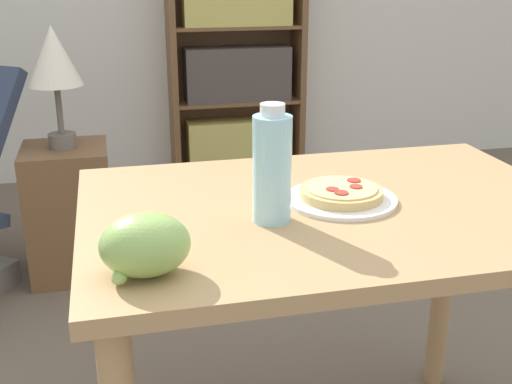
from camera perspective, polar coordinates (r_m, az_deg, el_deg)
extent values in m
cube|color=tan|center=(1.42, 6.80, -1.68)|extent=(1.09, 0.75, 0.03)
cylinder|color=tan|center=(1.80, -12.34, -10.71)|extent=(0.06, 0.06, 0.73)
cylinder|color=tan|center=(2.04, 16.36, -7.29)|extent=(0.06, 0.06, 0.73)
cylinder|color=white|center=(1.43, 7.56, -0.65)|extent=(0.25, 0.25, 0.01)
cylinder|color=#DBB26B|center=(1.43, 7.58, -0.09)|extent=(0.18, 0.18, 0.02)
cylinder|color=#EACC7A|center=(1.42, 7.60, 0.37)|extent=(0.16, 0.16, 0.00)
cylinder|color=#A83328|center=(1.42, 8.88, 0.48)|extent=(0.03, 0.03, 0.00)
cylinder|color=#A83328|center=(1.40, 6.81, 0.26)|extent=(0.03, 0.03, 0.00)
cylinder|color=#A83328|center=(1.46, 8.69, 1.04)|extent=(0.03, 0.03, 0.00)
cylinder|color=#A83328|center=(1.38, 7.67, -0.06)|extent=(0.03, 0.03, 0.00)
ellipsoid|color=#93BC5B|center=(1.09, -9.83, -4.65)|extent=(0.15, 0.12, 0.11)
sphere|color=#93BC5B|center=(1.08, -11.53, -4.77)|extent=(0.02, 0.02, 0.02)
sphere|color=#93BC5B|center=(1.14, -8.66, -3.31)|extent=(0.02, 0.02, 0.02)
sphere|color=#93BC5B|center=(1.07, -12.03, -7.44)|extent=(0.02, 0.02, 0.02)
sphere|color=#93BC5B|center=(1.12, -13.00, -5.46)|extent=(0.03, 0.03, 0.03)
sphere|color=#93BC5B|center=(1.10, -11.93, -5.20)|extent=(0.02, 0.02, 0.02)
sphere|color=#93BC5B|center=(1.12, -7.49, -5.59)|extent=(0.02, 0.02, 0.02)
cylinder|color=#A3DBEA|center=(1.28, 1.43, 2.01)|extent=(0.08, 0.08, 0.22)
cylinder|color=white|center=(1.25, 1.48, 7.31)|extent=(0.05, 0.05, 0.02)
cube|color=brown|center=(3.85, -7.46, 10.95)|extent=(0.04, 0.25, 1.36)
cube|color=brown|center=(4.00, 3.77, 11.40)|extent=(0.04, 0.25, 1.36)
cube|color=brown|center=(4.02, -2.09, 11.48)|extent=(0.81, 0.01, 1.36)
cube|color=brown|center=(4.06, -1.64, 1.96)|extent=(0.73, 0.24, 0.02)
cube|color=#CCBC5B|center=(3.99, -1.61, 4.18)|extent=(0.63, 0.18, 0.32)
cube|color=brown|center=(3.95, -1.70, 8.06)|extent=(0.73, 0.24, 0.02)
cube|color=#4C423D|center=(3.90, -1.67, 10.44)|extent=(0.63, 0.18, 0.32)
cube|color=brown|center=(3.88, -1.77, 14.45)|extent=(0.73, 0.24, 0.02)
cube|color=brown|center=(2.80, -16.20, -1.68)|extent=(0.34, 0.34, 0.56)
cylinder|color=#665B51|center=(2.70, -16.82, 4.40)|extent=(0.11, 0.11, 0.06)
cylinder|color=#665B51|center=(2.67, -17.09, 7.00)|extent=(0.02, 0.02, 0.19)
cone|color=beige|center=(2.64, -17.56, 11.49)|extent=(0.21, 0.21, 0.23)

